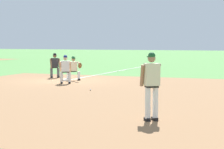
{
  "coord_description": "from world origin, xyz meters",
  "views": [
    {
      "loc": [
        -21.2,
        -10.76,
        2.16
      ],
      "look_at": [
        -6.95,
        -5.32,
        0.99
      ],
      "focal_mm": 70.0,
      "sensor_mm": 36.0,
      "label": 1
    }
  ],
  "objects_px": {
    "umpire": "(55,64)",
    "first_base_bag": "(66,80)",
    "baseball": "(90,90)",
    "first_baseman": "(74,67)",
    "baserunner": "(65,68)",
    "pitcher": "(152,82)"
  },
  "relations": [
    {
      "from": "umpire",
      "to": "first_base_bag",
      "type": "bearing_deg",
      "value": -135.22
    },
    {
      "from": "baseball",
      "to": "first_baseman",
      "type": "relative_size",
      "value": 0.06
    },
    {
      "from": "first_base_bag",
      "to": "first_baseman",
      "type": "height_order",
      "value": "first_baseman"
    },
    {
      "from": "first_base_bag",
      "to": "umpire",
      "type": "distance_m",
      "value": 2.29
    },
    {
      "from": "first_baseman",
      "to": "baserunner",
      "type": "distance_m",
      "value": 1.8
    },
    {
      "from": "baserunner",
      "to": "umpire",
      "type": "distance_m",
      "value": 3.74
    },
    {
      "from": "first_base_bag",
      "to": "pitcher",
      "type": "relative_size",
      "value": 0.2
    },
    {
      "from": "first_baseman",
      "to": "pitcher",
      "type": "bearing_deg",
      "value": -144.49
    },
    {
      "from": "umpire",
      "to": "pitcher",
      "type": "bearing_deg",
      "value": -141.42
    },
    {
      "from": "first_base_bag",
      "to": "baseball",
      "type": "distance_m",
      "value": 5.04
    },
    {
      "from": "first_base_bag",
      "to": "umpire",
      "type": "xyz_separation_m",
      "value": [
        1.53,
        1.52,
        0.75
      ]
    },
    {
      "from": "baserunner",
      "to": "first_base_bag",
      "type": "bearing_deg",
      "value": 25.6
    },
    {
      "from": "baseball",
      "to": "first_baseman",
      "type": "xyz_separation_m",
      "value": [
        4.21,
        2.83,
        0.69
      ]
    },
    {
      "from": "first_base_bag",
      "to": "baserunner",
      "type": "xyz_separation_m",
      "value": [
        -1.47,
        -0.7,
        0.75
      ]
    },
    {
      "from": "pitcher",
      "to": "first_baseman",
      "type": "relative_size",
      "value": 1.39
    },
    {
      "from": "first_base_bag",
      "to": "baseball",
      "type": "bearing_deg",
      "value": -141.12
    },
    {
      "from": "first_base_bag",
      "to": "umpire",
      "type": "bearing_deg",
      "value": 44.78
    },
    {
      "from": "pitcher",
      "to": "umpire",
      "type": "xyz_separation_m",
      "value": [
        11.42,
        9.11,
        -0.27
      ]
    },
    {
      "from": "first_baseman",
      "to": "first_base_bag",
      "type": "bearing_deg",
      "value": 130.85
    },
    {
      "from": "first_base_bag",
      "to": "baserunner",
      "type": "height_order",
      "value": "baserunner"
    },
    {
      "from": "pitcher",
      "to": "baseball",
      "type": "bearing_deg",
      "value": 36.59
    },
    {
      "from": "baseball",
      "to": "baserunner",
      "type": "height_order",
      "value": "baserunner"
    }
  ]
}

